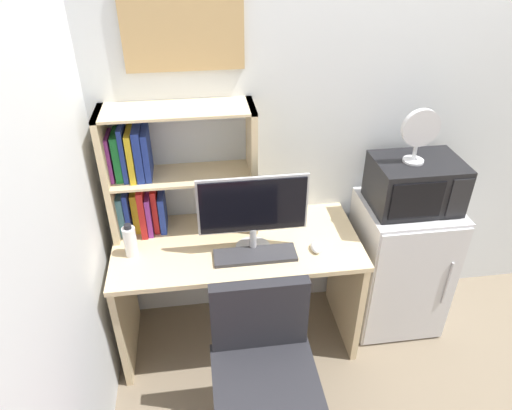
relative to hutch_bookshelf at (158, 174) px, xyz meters
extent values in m
cube|color=silver|center=(1.68, 0.14, 0.22)|extent=(6.40, 0.04, 2.60)
cube|color=beige|center=(0.39, -0.19, -0.36)|extent=(1.33, 0.62, 0.03)
cube|color=beige|center=(-0.26, -0.19, -0.73)|extent=(0.04, 0.56, 0.71)
cube|color=beige|center=(1.04, -0.19, -0.73)|extent=(0.04, 0.56, 0.71)
cube|color=beige|center=(-0.25, -0.01, 0.01)|extent=(0.03, 0.25, 0.71)
cube|color=beige|center=(0.50, -0.01, 0.01)|extent=(0.03, 0.25, 0.71)
cube|color=beige|center=(0.12, -0.01, 0.35)|extent=(0.78, 0.25, 0.01)
cube|color=beige|center=(0.12, -0.01, -0.01)|extent=(0.72, 0.25, 0.01)
cube|color=teal|center=(-0.22, 0.01, -0.23)|extent=(0.03, 0.17, 0.24)
cube|color=navy|center=(-0.18, 0.01, -0.21)|extent=(0.03, 0.19, 0.26)
cube|color=gold|center=(-0.14, 0.02, -0.23)|extent=(0.04, 0.14, 0.24)
cube|color=#B21E1E|center=(-0.10, 0.00, -0.20)|extent=(0.03, 0.22, 0.29)
cube|color=purple|center=(-0.07, 0.00, -0.23)|extent=(0.03, 0.20, 0.23)
cube|color=#B21E1E|center=(-0.04, 0.02, -0.21)|extent=(0.03, 0.16, 0.26)
cube|color=navy|center=(0.00, 0.01, -0.24)|extent=(0.03, 0.18, 0.22)
cube|color=purple|center=(-0.22, 0.02, 0.11)|extent=(0.02, 0.17, 0.24)
cube|color=#197233|center=(-0.19, 0.01, 0.12)|extent=(0.04, 0.17, 0.25)
cube|color=navy|center=(-0.15, 0.01, 0.14)|extent=(0.02, 0.18, 0.29)
cube|color=gold|center=(-0.12, 0.01, 0.12)|extent=(0.03, 0.20, 0.26)
cube|color=navy|center=(-0.08, 0.01, 0.13)|extent=(0.04, 0.20, 0.28)
cube|color=navy|center=(-0.04, 0.01, 0.12)|extent=(0.03, 0.19, 0.26)
cylinder|color=#B7B7BC|center=(0.47, -0.27, -0.34)|extent=(0.19, 0.19, 0.02)
cylinder|color=#B7B7BC|center=(0.47, -0.27, -0.27)|extent=(0.04, 0.04, 0.12)
cube|color=#B7B7BC|center=(0.47, -0.26, -0.07)|extent=(0.56, 0.01, 0.32)
cube|color=black|center=(0.47, -0.27, -0.07)|extent=(0.54, 0.02, 0.29)
cube|color=#333338|center=(0.47, -0.33, -0.34)|extent=(0.43, 0.14, 0.02)
ellipsoid|color=silver|center=(0.80, -0.32, -0.33)|extent=(0.05, 0.10, 0.04)
cylinder|color=silver|center=(-0.16, -0.22, -0.26)|extent=(0.07, 0.07, 0.17)
cylinder|color=black|center=(-0.16, -0.22, -0.17)|extent=(0.04, 0.04, 0.02)
cube|color=silver|center=(1.38, -0.14, -0.65)|extent=(0.52, 0.47, 0.86)
cube|color=silver|center=(1.38, -0.38, -0.65)|extent=(0.50, 0.01, 0.82)
cylinder|color=#B2B2B7|center=(1.56, -0.39, -0.61)|extent=(0.01, 0.01, 0.30)
cube|color=black|center=(1.38, -0.14, -0.09)|extent=(0.47, 0.34, 0.28)
cube|color=black|center=(1.31, -0.32, -0.09)|extent=(0.28, 0.01, 0.21)
cube|color=black|center=(1.55, -0.32, -0.09)|extent=(0.11, 0.01, 0.22)
cylinder|color=silver|center=(1.34, -0.14, 0.06)|extent=(0.11, 0.11, 0.01)
cylinder|color=silver|center=(1.34, -0.14, 0.11)|extent=(0.02, 0.02, 0.08)
cylinder|color=silver|center=(1.34, -0.15, 0.25)|extent=(0.20, 0.03, 0.20)
cube|color=#232328|center=(0.44, -0.91, -0.62)|extent=(0.48, 0.48, 0.07)
cube|color=#232328|center=(0.44, -0.69, -0.39)|extent=(0.45, 0.06, 0.38)
cube|color=tan|center=(0.19, 0.10, 0.72)|extent=(0.58, 0.02, 0.43)
camera|label=1|loc=(0.22, -2.22, 1.20)|focal=32.91mm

